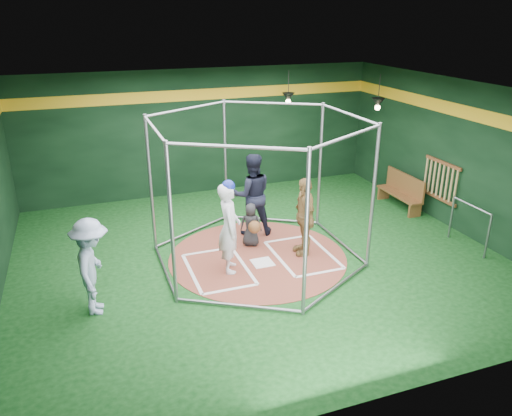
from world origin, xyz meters
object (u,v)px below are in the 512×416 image
object	(u,v)px
umpire	(252,195)
visitor_leopard	(304,216)
dugout_bench	(402,191)
batter_figure	(229,227)

from	to	relation	value
umpire	visitor_leopard	bearing A→B (deg)	126.46
umpire	dugout_bench	size ratio (longest dim) A/B	1.22
batter_figure	umpire	size ratio (longest dim) A/B	0.99
visitor_leopard	umpire	xyz separation A→B (m)	(-0.71, 1.34, 0.12)
visitor_leopard	dugout_bench	size ratio (longest dim) A/B	1.08
batter_figure	umpire	xyz separation A→B (m)	(1.01, 1.53, 0.02)
batter_figure	visitor_leopard	size ratio (longest dim) A/B	1.12
batter_figure	umpire	bearing A→B (deg)	56.44
batter_figure	visitor_leopard	xyz separation A→B (m)	(1.72, 0.19, -0.10)
visitor_leopard	dugout_bench	bearing A→B (deg)	121.10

